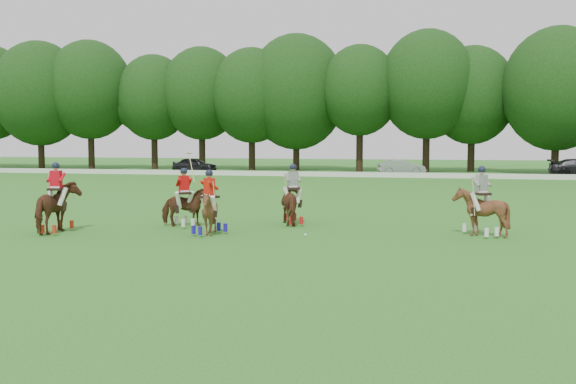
% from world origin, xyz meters
% --- Properties ---
extents(ground, '(180.00, 180.00, 0.00)m').
position_xyz_m(ground, '(0.00, 0.00, 0.00)').
color(ground, '#266C1F').
rests_on(ground, ground).
extents(tree_line, '(117.98, 14.32, 14.75)m').
position_xyz_m(tree_line, '(0.26, 48.05, 8.23)').
color(tree_line, black).
rests_on(tree_line, ground).
extents(boundary_rail, '(120.00, 0.10, 0.44)m').
position_xyz_m(boundary_rail, '(0.00, 38.00, 0.22)').
color(boundary_rail, white).
rests_on(boundary_rail, ground).
extents(car_left, '(4.37, 1.77, 1.49)m').
position_xyz_m(car_left, '(-15.85, 42.50, 0.74)').
color(car_left, black).
rests_on(car_left, ground).
extents(car_mid, '(4.54, 2.54, 1.42)m').
position_xyz_m(car_mid, '(4.49, 42.50, 0.71)').
color(car_mid, '#9E9EA3').
rests_on(car_mid, ground).
extents(polo_red_a, '(1.33, 2.18, 2.45)m').
position_xyz_m(polo_red_a, '(-5.32, 2.07, 0.90)').
color(polo_red_a, '#442212').
rests_on(polo_red_a, ground).
extents(polo_red_b, '(1.91, 1.86, 2.73)m').
position_xyz_m(polo_red_b, '(-1.60, 4.50, 0.77)').
color(polo_red_b, '#442212').
rests_on(polo_red_b, ground).
extents(polo_red_c, '(1.74, 1.79, 2.22)m').
position_xyz_m(polo_red_c, '(0.02, 2.77, 0.79)').
color(polo_red_c, '#442212').
rests_on(polo_red_c, ground).
extents(polo_stripe_a, '(1.57, 2.09, 2.31)m').
position_xyz_m(polo_stripe_a, '(2.19, 6.09, 0.84)').
color(polo_stripe_a, '#442212').
rests_on(polo_stripe_a, ground).
extents(polo_stripe_b, '(1.93, 1.98, 2.35)m').
position_xyz_m(polo_stripe_b, '(8.97, 4.55, 0.85)').
color(polo_stripe_b, '#442212').
rests_on(polo_stripe_b, ground).
extents(polo_ball, '(0.09, 0.09, 0.09)m').
position_xyz_m(polo_ball, '(3.24, 3.22, 0.04)').
color(polo_ball, white).
rests_on(polo_ball, ground).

